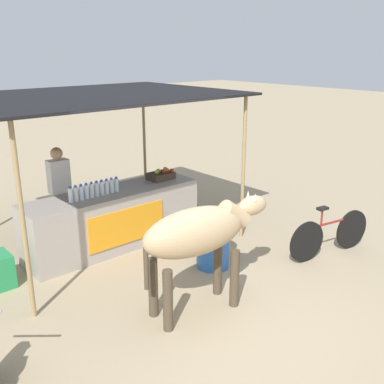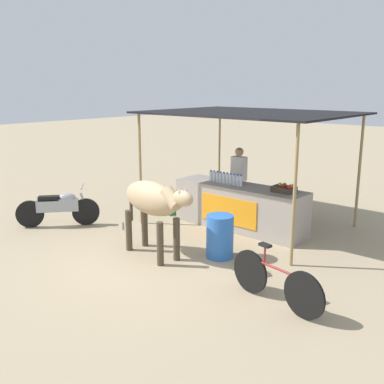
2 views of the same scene
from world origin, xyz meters
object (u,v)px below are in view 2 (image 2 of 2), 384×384
(stall_counter, at_px, (239,207))
(cow, at_px, (153,201))
(bicycle_leaning, at_px, (275,281))
(motorcycle_parked, at_px, (59,207))
(cooler_box, at_px, (167,203))
(water_barrel, at_px, (220,236))
(fruit_crate, at_px, (284,189))
(vendor_behind_counter, at_px, (239,181))

(stall_counter, relative_size, cow, 1.62)
(cow, relative_size, bicycle_leaning, 1.13)
(cow, distance_m, motorcycle_parked, 2.95)
(cooler_box, xyz_separation_m, motorcycle_parked, (-1.04, -2.37, 0.19))
(water_barrel, bearing_deg, motorcycle_parked, -167.80)
(cooler_box, xyz_separation_m, cow, (1.85, -2.27, 0.79))
(fruit_crate, xyz_separation_m, cow, (-1.27, -2.42, -0.00))
(cow, height_order, bicycle_leaning, cow)
(vendor_behind_counter, height_order, cooler_box, vendor_behind_counter)
(cooler_box, distance_m, motorcycle_parked, 2.59)
(stall_counter, bearing_deg, motorcycle_parked, -141.70)
(stall_counter, height_order, cooler_box, stall_counter)
(cow, height_order, motorcycle_parked, cow)
(stall_counter, bearing_deg, bicycle_leaning, -46.89)
(vendor_behind_counter, xyz_separation_m, motorcycle_parked, (-2.56, -3.22, -0.42))
(cooler_box, height_order, motorcycle_parked, motorcycle_parked)
(bicycle_leaning, bearing_deg, water_barrel, 151.09)
(stall_counter, height_order, motorcycle_parked, stall_counter)
(fruit_crate, height_order, water_barrel, fruit_crate)
(water_barrel, relative_size, bicycle_leaning, 0.48)
(vendor_behind_counter, height_order, water_barrel, vendor_behind_counter)
(cow, bearing_deg, fruit_crate, 62.28)
(vendor_behind_counter, distance_m, water_barrel, 2.74)
(stall_counter, relative_size, fruit_crate, 6.82)
(fruit_crate, bearing_deg, water_barrel, -100.94)
(fruit_crate, xyz_separation_m, vendor_behind_counter, (-1.60, 0.70, -0.19))
(stall_counter, height_order, water_barrel, stall_counter)
(vendor_behind_counter, relative_size, cooler_box, 2.75)
(cow, bearing_deg, cooler_box, 129.16)
(water_barrel, bearing_deg, vendor_behind_counter, 118.01)
(motorcycle_parked, bearing_deg, fruit_crate, 31.16)
(cooler_box, bearing_deg, fruit_crate, 2.72)
(stall_counter, distance_m, cooler_box, 2.10)
(fruit_crate, bearing_deg, cooler_box, -177.28)
(cooler_box, distance_m, bicycle_leaning, 5.12)
(cow, xyz_separation_m, motorcycle_parked, (-2.89, -0.10, -0.60))
(fruit_crate, bearing_deg, motorcycle_parked, -148.84)
(fruit_crate, height_order, vendor_behind_counter, vendor_behind_counter)
(water_barrel, height_order, motorcycle_parked, motorcycle_parked)
(stall_counter, relative_size, water_barrel, 3.81)
(cooler_box, bearing_deg, bicycle_leaning, -28.87)
(fruit_crate, relative_size, cooler_box, 0.73)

